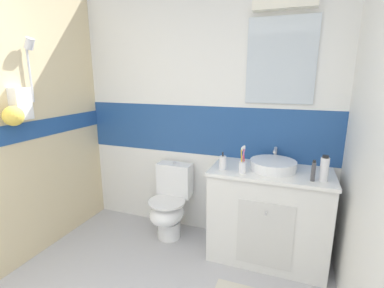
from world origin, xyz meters
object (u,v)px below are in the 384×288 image
(sink_basin, at_px, (273,165))
(toothbrush_cup, at_px, (242,165))
(toilet, at_px, (170,204))
(toothpaste_tube_upright, at_px, (313,171))
(mouthwash_bottle, at_px, (324,169))
(soap_dispenser, at_px, (223,163))

(sink_basin, xyz_separation_m, toothbrush_cup, (-0.23, -0.17, 0.02))
(toilet, distance_m, toothbrush_cup, 0.96)
(toothpaste_tube_upright, bearing_deg, mouthwash_bottle, 23.81)
(toothbrush_cup, height_order, mouthwash_bottle, toothbrush_cup)
(sink_basin, bearing_deg, soap_dispenser, -160.37)
(sink_basin, bearing_deg, mouthwash_bottle, -20.07)
(sink_basin, bearing_deg, toothpaste_tube_upright, -29.52)
(toilet, xyz_separation_m, toothbrush_cup, (0.76, -0.18, 0.56))
(toothbrush_cup, bearing_deg, sink_basin, 36.34)
(sink_basin, height_order, toilet, sink_basin)
(sink_basin, relative_size, soap_dispenser, 2.74)
(sink_basin, xyz_separation_m, toothpaste_tube_upright, (0.31, -0.18, 0.03))
(toilet, height_order, toothbrush_cup, toothbrush_cup)
(sink_basin, distance_m, mouthwash_bottle, 0.41)
(soap_dispenser, relative_size, mouthwash_bottle, 0.78)
(toothbrush_cup, bearing_deg, soap_dispenser, 171.59)
(toothbrush_cup, height_order, toothpaste_tube_upright, toothbrush_cup)
(toilet, height_order, toothpaste_tube_upright, toothpaste_tube_upright)
(toilet, relative_size, toothpaste_tube_upright, 4.57)
(toilet, relative_size, toothbrush_cup, 3.28)
(toothbrush_cup, xyz_separation_m, toothpaste_tube_upright, (0.54, -0.00, 0.01))
(toilet, height_order, soap_dispenser, soap_dispenser)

